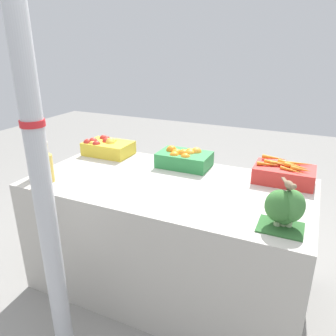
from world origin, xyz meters
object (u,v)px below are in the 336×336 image
(support_pole, at_px, (36,149))
(apple_crate, at_px, (107,147))
(broccoli_pile, at_px, (284,208))
(juice_bottle_cloudy, at_px, (33,162))
(juice_bottle_golden, at_px, (48,165))
(carrot_crate, at_px, (284,173))
(orange_crate, at_px, (184,158))
(sparrow_bird, at_px, (290,185))

(support_pole, height_order, apple_crate, support_pole)
(broccoli_pile, xyz_separation_m, juice_bottle_cloudy, (-1.59, -0.04, 0.02))
(juice_bottle_cloudy, bearing_deg, apple_crate, 76.78)
(support_pole, xyz_separation_m, juice_bottle_golden, (-0.42, 0.45, -0.30))
(carrot_crate, bearing_deg, orange_crate, -179.91)
(carrot_crate, xyz_separation_m, broccoli_pile, (0.06, -0.59, 0.04))
(orange_crate, distance_m, juice_bottle_cloudy, 1.04)
(apple_crate, xyz_separation_m, broccoli_pile, (1.44, -0.59, 0.03))
(apple_crate, height_order, carrot_crate, apple_crate)
(sparrow_bird, bearing_deg, carrot_crate, 155.66)
(support_pole, height_order, carrot_crate, support_pole)
(juice_bottle_cloudy, height_order, sparrow_bird, juice_bottle_cloudy)
(apple_crate, relative_size, sparrow_bird, 3.10)
(juice_bottle_golden, relative_size, sparrow_bird, 2.25)
(orange_crate, bearing_deg, juice_bottle_cloudy, -142.43)
(orange_crate, distance_m, carrot_crate, 0.71)
(apple_crate, distance_m, sparrow_bird, 1.58)
(broccoli_pile, relative_size, sparrow_bird, 1.80)
(support_pole, distance_m, apple_crate, 1.20)
(broccoli_pile, bearing_deg, sparrow_bird, -33.33)
(apple_crate, relative_size, orange_crate, 1.00)
(broccoli_pile, height_order, juice_bottle_golden, juice_bottle_golden)
(carrot_crate, bearing_deg, apple_crate, -179.83)
(apple_crate, bearing_deg, sparrow_bird, -22.20)
(sparrow_bird, bearing_deg, juice_bottle_cloudy, -119.73)
(orange_crate, bearing_deg, juice_bottle_golden, -137.84)
(apple_crate, distance_m, juice_bottle_golden, 0.63)
(support_pole, distance_m, orange_crate, 1.18)
(broccoli_pile, distance_m, sparrow_bird, 0.13)
(juice_bottle_cloudy, relative_size, juice_bottle_golden, 1.01)
(support_pole, xyz_separation_m, carrot_crate, (0.99, 1.09, -0.35))
(support_pole, distance_m, broccoli_pile, 1.20)
(apple_crate, bearing_deg, broccoli_pile, -22.09)
(support_pole, distance_m, sparrow_bird, 1.18)
(apple_crate, height_order, juice_bottle_golden, juice_bottle_golden)
(support_pole, bearing_deg, carrot_crate, 47.64)
(support_pole, height_order, orange_crate, support_pole)
(juice_bottle_golden, distance_m, sparrow_bird, 1.48)
(apple_crate, xyz_separation_m, carrot_crate, (1.38, 0.00, -0.01))
(broccoli_pile, relative_size, juice_bottle_cloudy, 0.79)
(apple_crate, relative_size, broccoli_pile, 1.72)
(carrot_crate, height_order, sparrow_bird, sparrow_bird)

